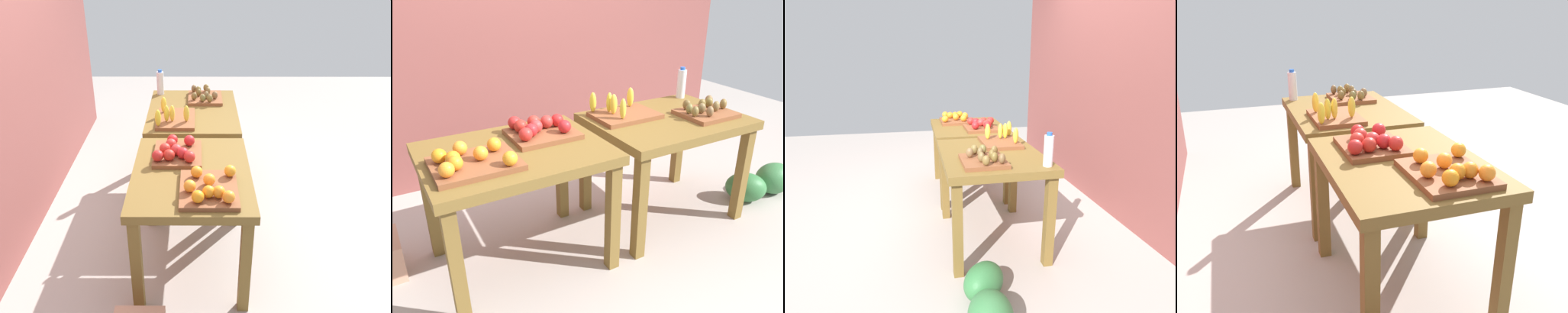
# 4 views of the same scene
# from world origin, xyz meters

# --- Properties ---
(ground_plane) EXTENTS (8.00, 8.00, 0.00)m
(ground_plane) POSITION_xyz_m (0.00, 0.00, 0.00)
(ground_plane) COLOR #A99F98
(display_table_left) EXTENTS (1.04, 0.80, 0.78)m
(display_table_left) POSITION_xyz_m (-0.56, 0.00, 0.66)
(display_table_left) COLOR brown
(display_table_left) RESTS_ON ground_plane
(display_table_right) EXTENTS (1.04, 0.80, 0.78)m
(display_table_right) POSITION_xyz_m (0.56, 0.00, 0.66)
(display_table_right) COLOR brown
(display_table_right) RESTS_ON ground_plane
(orange_bin) EXTENTS (0.44, 0.37, 0.11)m
(orange_bin) POSITION_xyz_m (-0.83, -0.11, 0.82)
(orange_bin) COLOR brown
(orange_bin) RESTS_ON display_table_left
(apple_bin) EXTENTS (0.40, 0.36, 0.11)m
(apple_bin) POSITION_xyz_m (-0.35, 0.11, 0.82)
(apple_bin) COLOR brown
(apple_bin) RESTS_ON display_table_left
(banana_crate) EXTENTS (0.44, 0.33, 0.17)m
(banana_crate) POSITION_xyz_m (0.29, 0.15, 0.82)
(banana_crate) COLOR brown
(banana_crate) RESTS_ON display_table_right
(kiwi_bin) EXTENTS (0.37, 0.32, 0.10)m
(kiwi_bin) POSITION_xyz_m (0.82, -0.11, 0.81)
(kiwi_bin) COLOR brown
(kiwi_bin) RESTS_ON display_table_right
(water_bottle) EXTENTS (0.07, 0.07, 0.24)m
(water_bottle) POSITION_xyz_m (0.97, 0.32, 0.89)
(water_bottle) COLOR silver
(water_bottle) RESTS_ON display_table_right
(watermelon_pile) EXTENTS (0.69, 0.39, 0.26)m
(watermelon_pile) POSITION_xyz_m (1.45, -0.22, 0.13)
(watermelon_pile) COLOR #346E3C
(watermelon_pile) RESTS_ON ground_plane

